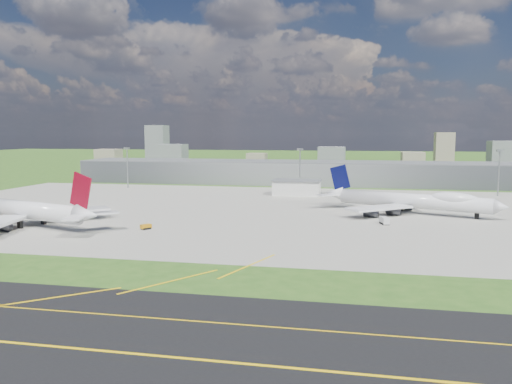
% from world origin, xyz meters
% --- Properties ---
extents(ground, '(1400.00, 1400.00, 0.00)m').
position_xyz_m(ground, '(0.00, 150.00, 0.00)').
color(ground, '#2D551A').
rests_on(ground, ground).
extents(taxiway, '(1400.00, 60.00, 0.06)m').
position_xyz_m(taxiway, '(0.00, -110.00, 0.03)').
color(taxiway, black).
rests_on(taxiway, ground).
extents(apron, '(360.00, 190.00, 0.08)m').
position_xyz_m(apron, '(10.00, 40.00, 0.04)').
color(apron, gray).
rests_on(apron, ground).
extents(terminal, '(300.00, 42.00, 15.00)m').
position_xyz_m(terminal, '(0.00, 165.00, 7.50)').
color(terminal, slate).
rests_on(terminal, ground).
extents(ops_building, '(26.00, 16.00, 8.00)m').
position_xyz_m(ops_building, '(10.00, 100.00, 4.00)').
color(ops_building, silver).
rests_on(ops_building, ground).
extents(mast_west, '(3.50, 2.00, 25.90)m').
position_xyz_m(mast_west, '(-100.00, 115.00, 17.71)').
color(mast_west, gray).
rests_on(mast_west, ground).
extents(mast_center, '(3.50, 2.00, 25.90)m').
position_xyz_m(mast_center, '(10.00, 115.00, 17.71)').
color(mast_center, gray).
rests_on(mast_center, ground).
extents(mast_east, '(3.50, 2.00, 25.90)m').
position_xyz_m(mast_east, '(120.00, 115.00, 17.71)').
color(mast_east, gray).
rests_on(mast_east, ground).
extents(airliner_red_twin, '(76.17, 57.91, 21.52)m').
position_xyz_m(airliner_red_twin, '(-79.56, -14.58, 5.73)').
color(airliner_red_twin, white).
rests_on(airliner_red_twin, ground).
extents(airliner_blue_quad, '(74.83, 57.03, 20.40)m').
position_xyz_m(airliner_blue_quad, '(66.69, 42.69, 5.67)').
color(airliner_blue_quad, white).
rests_on(airliner_blue_quad, ground).
extents(tug_yellow, '(4.00, 4.24, 1.84)m').
position_xyz_m(tug_yellow, '(-31.89, -13.28, 0.96)').
color(tug_yellow, orange).
rests_on(tug_yellow, ground).
extents(van_white_near, '(3.84, 5.94, 2.76)m').
position_xyz_m(van_white_near, '(53.42, 14.01, 1.39)').
color(van_white_near, silver).
rests_on(van_white_near, ground).
extents(bldg_far_w, '(24.00, 20.00, 18.00)m').
position_xyz_m(bldg_far_w, '(-220.00, 320.00, 9.00)').
color(bldg_far_w, gray).
rests_on(bldg_far_w, ground).
extents(bldg_w, '(28.00, 22.00, 24.00)m').
position_xyz_m(bldg_w, '(-140.00, 300.00, 12.00)').
color(bldg_w, slate).
rests_on(bldg_w, ground).
extents(bldg_cw, '(20.00, 18.00, 14.00)m').
position_xyz_m(bldg_cw, '(-60.00, 340.00, 7.00)').
color(bldg_cw, gray).
rests_on(bldg_cw, ground).
extents(bldg_c, '(26.00, 20.00, 22.00)m').
position_xyz_m(bldg_c, '(20.00, 310.00, 11.00)').
color(bldg_c, slate).
rests_on(bldg_c, ground).
extents(bldg_ce, '(22.00, 24.00, 16.00)m').
position_xyz_m(bldg_ce, '(100.00, 350.00, 8.00)').
color(bldg_ce, gray).
rests_on(bldg_ce, ground).
extents(bldg_e, '(30.00, 22.00, 28.00)m').
position_xyz_m(bldg_e, '(180.00, 320.00, 14.00)').
color(bldg_e, slate).
rests_on(bldg_e, ground).
extents(bldg_tall_w, '(22.00, 20.00, 44.00)m').
position_xyz_m(bldg_tall_w, '(-180.00, 360.00, 22.00)').
color(bldg_tall_w, slate).
rests_on(bldg_tall_w, ground).
extents(bldg_tall_e, '(20.00, 18.00, 36.00)m').
position_xyz_m(bldg_tall_e, '(140.00, 410.00, 18.00)').
color(bldg_tall_e, gray).
rests_on(bldg_tall_e, ground).
extents(tree_far_w, '(7.20, 7.20, 8.80)m').
position_xyz_m(tree_far_w, '(-200.00, 270.00, 5.18)').
color(tree_far_w, '#382314').
rests_on(tree_far_w, ground).
extents(tree_w, '(6.75, 6.75, 8.25)m').
position_xyz_m(tree_w, '(-110.00, 265.00, 4.86)').
color(tree_w, '#382314').
rests_on(tree_w, ground).
extents(tree_c, '(8.10, 8.10, 9.90)m').
position_xyz_m(tree_c, '(-20.00, 280.00, 5.84)').
color(tree_c, '#382314').
rests_on(tree_c, ground).
extents(tree_e, '(7.65, 7.65, 9.35)m').
position_xyz_m(tree_e, '(70.00, 275.00, 5.51)').
color(tree_e, '#382314').
rests_on(tree_e, ground).
extents(tree_far_e, '(6.30, 6.30, 7.70)m').
position_xyz_m(tree_far_e, '(160.00, 285.00, 4.53)').
color(tree_far_e, '#382314').
rests_on(tree_far_e, ground).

